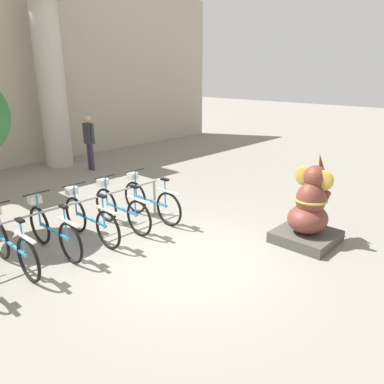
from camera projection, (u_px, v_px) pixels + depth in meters
ground_plane at (188, 258)px, 6.34m from camera, size 60.00×60.00×0.00m
column_right at (51, 84)px, 11.70m from camera, size 1.06×1.06×5.16m
bike_rack at (68, 212)px, 6.68m from camera, size 4.21×0.05×0.77m
bicycle_1 at (12, 245)px, 5.89m from camera, size 0.48×1.79×0.99m
bicycle_2 at (53, 230)px, 6.43m from camera, size 0.48×1.79×0.99m
bicycle_3 at (90, 219)px, 6.92m from camera, size 0.48×1.79×0.99m
bicycle_4 at (121, 208)px, 7.44m from camera, size 0.48×1.79×0.99m
bicycle_5 at (150, 200)px, 7.90m from camera, size 0.48×1.79×0.99m
elephant_statue at (309, 213)px, 6.80m from camera, size 1.04×1.04×1.66m
person_pedestrian at (89, 138)px, 11.59m from camera, size 0.23×0.47×1.72m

